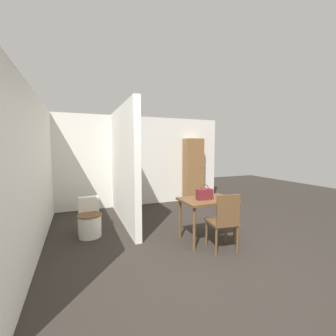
% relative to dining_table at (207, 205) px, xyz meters
% --- Properties ---
extents(ground_plane, '(16.00, 16.00, 0.00)m').
position_rel_dining_table_xyz_m(ground_plane, '(-0.56, -0.93, -0.64)').
color(ground_plane, '#2D2823').
extents(wall_back, '(5.21, 0.12, 2.50)m').
position_rel_dining_table_xyz_m(wall_back, '(-0.56, 2.92, 0.61)').
color(wall_back, silver).
rests_on(wall_back, ground_plane).
extents(wall_left, '(0.12, 4.79, 2.50)m').
position_rel_dining_table_xyz_m(wall_left, '(-2.72, 0.97, 0.61)').
color(wall_left, silver).
rests_on(wall_left, ground_plane).
extents(partition_wall, '(0.12, 2.57, 2.50)m').
position_rel_dining_table_xyz_m(partition_wall, '(-1.16, 1.57, 0.61)').
color(partition_wall, silver).
rests_on(partition_wall, ground_plane).
extents(dining_table, '(0.92, 0.65, 0.75)m').
position_rel_dining_table_xyz_m(dining_table, '(0.00, 0.00, 0.00)').
color(dining_table, brown).
rests_on(dining_table, ground_plane).
extents(wooden_chair, '(0.47, 0.47, 0.93)m').
position_rel_dining_table_xyz_m(wooden_chair, '(0.02, -0.46, -0.13)').
color(wooden_chair, brown).
rests_on(wooden_chair, ground_plane).
extents(toilet, '(0.44, 0.58, 0.69)m').
position_rel_dining_table_xyz_m(toilet, '(-1.91, 1.01, -0.36)').
color(toilet, silver).
rests_on(toilet, ground_plane).
extents(handbag, '(0.28, 0.13, 0.26)m').
position_rel_dining_table_xyz_m(handbag, '(-0.07, -0.03, 0.20)').
color(handbag, maroon).
rests_on(handbag, dining_table).
extents(wooden_cabinet, '(0.55, 0.37, 1.90)m').
position_rel_dining_table_xyz_m(wooden_cabinet, '(1.16, 2.67, 0.31)').
color(wooden_cabinet, brown).
rests_on(wooden_cabinet, ground_plane).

